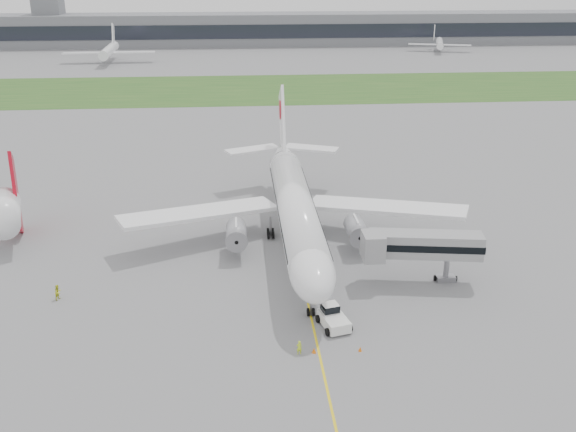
{
  "coord_description": "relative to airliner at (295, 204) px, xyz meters",
  "views": [
    {
      "loc": [
        -7.51,
        -76.25,
        36.49
      ],
      "look_at": [
        -1.13,
        2.0,
        5.13
      ],
      "focal_mm": 40.0,
      "sensor_mm": 36.0,
      "label": 1
    }
  ],
  "objects": [
    {
      "name": "airliner",
      "position": [
        0.0,
        0.0,
        0.0
      ],
      "size": [
        48.13,
        53.95,
        17.88
      ],
      "color": "white",
      "rests_on": "ground"
    },
    {
      "name": "distant_aircraft_right",
      "position": [
        80.17,
        194.71,
        -5.66
      ],
      "size": [
        31.74,
        29.63,
        10.06
      ],
      "primitive_type": null,
      "rotation": [
        0.0,
        0.0,
        -0.28
      ],
      "color": "white",
      "rests_on": "ground"
    },
    {
      "name": "jet_bridge",
      "position": [
        13.58,
        -13.02,
        -0.76
      ],
      "size": [
        14.52,
        4.99,
        6.62
      ],
      "rotation": [
        0.0,
        0.0,
        -0.15
      ],
      "color": "gray",
      "rests_on": "ground"
    },
    {
      "name": "terminal_building",
      "position": [
        0.0,
        225.0,
        1.34
      ],
      "size": [
        320.0,
        22.3,
        14.0
      ],
      "color": "gray",
      "rests_on": "ground"
    },
    {
      "name": "apron_markings",
      "position": [
        0.0,
        -9.87,
        -5.66
      ],
      "size": [
        70.0,
        70.0,
        0.04
      ],
      "primitive_type": null,
      "color": "yellow",
      "rests_on": "ground"
    },
    {
      "name": "distant_aircraft_left",
      "position": [
        -55.16,
        173.29,
        -5.66
      ],
      "size": [
        35.48,
        31.58,
        13.16
      ],
      "primitive_type": null,
      "rotation": [
        0.0,
        0.0,
        0.04
      ],
      "color": "white",
      "rests_on": "ground"
    },
    {
      "name": "neighbor_aircraft",
      "position": [
        -39.21,
        2.92,
        -0.69
      ],
      "size": [
        6.8,
        15.55,
        12.55
      ],
      "rotation": [
        0.0,
        0.0,
        0.29
      ],
      "color": "#AF0A1B",
      "rests_on": "ground"
    },
    {
      "name": "pushback_tug",
      "position": [
        2.12,
        -22.07,
        -4.67
      ],
      "size": [
        3.66,
        4.67,
        2.16
      ],
      "rotation": [
        0.0,
        0.0,
        0.24
      ],
      "color": "white",
      "rests_on": "ground"
    },
    {
      "name": "safety_cone_left",
      "position": [
        -0.5,
        -27.09,
        -5.37
      ],
      "size": [
        0.42,
        0.42,
        0.58
      ],
      "primitive_type": "cone",
      "color": "orange",
      "rests_on": "ground"
    },
    {
      "name": "grass_strip",
      "position": [
        0.0,
        115.13,
        -5.65
      ],
      "size": [
        600.0,
        50.0,
        0.02
      ],
      "primitive_type": "cube",
      "color": "#285821",
      "rests_on": "ground"
    },
    {
      "name": "control_tower",
      "position": [
        -90.0,
        227.13,
        -5.66
      ],
      "size": [
        12.0,
        12.0,
        56.0
      ],
      "primitive_type": null,
      "color": "gray",
      "rests_on": "ground"
    },
    {
      "name": "ground_crew_far",
      "position": [
        -28.66,
        -13.82,
        -4.75
      ],
      "size": [
        1.01,
        1.1,
        1.83
      ],
      "primitive_type": "imported",
      "rotation": [
        0.0,
        0.0,
        1.13
      ],
      "color": "yellow",
      "rests_on": "ground"
    },
    {
      "name": "ground",
      "position": [
        0.0,
        -4.87,
        -5.66
      ],
      "size": [
        600.0,
        600.0,
        0.0
      ],
      "primitive_type": "plane",
      "color": "gray",
      "rests_on": "ground"
    },
    {
      "name": "safety_cone_right",
      "position": [
        4.16,
        -27.16,
        -5.41
      ],
      "size": [
        0.36,
        0.36,
        0.5
      ],
      "primitive_type": "cone",
      "color": "orange",
      "rests_on": "ground"
    },
    {
      "name": "ground_crew_near",
      "position": [
        -2.0,
        -27.18,
        -4.9
      ],
      "size": [
        0.62,
        0.47,
        1.53
      ],
      "primitive_type": "imported",
      "rotation": [
        0.0,
        0.0,
        3.35
      ],
      "color": "#DAFC2A",
      "rests_on": "ground"
    }
  ]
}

